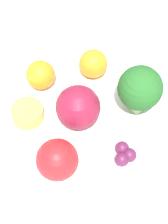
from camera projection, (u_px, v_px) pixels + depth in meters
ground_plane at (84, 138)px, 0.60m from camera, size 6.00×6.00×0.00m
table_surface at (84, 135)px, 0.59m from camera, size 1.20×1.20×0.02m
bowl at (84, 124)px, 0.56m from camera, size 0.25×0.25×0.04m
broccoli at (140, 89)px, 0.51m from camera, size 0.06×0.06×0.08m
apple_red at (57, 160)px, 0.47m from camera, size 0.06×0.06×0.06m
apple_green at (78, 107)px, 0.52m from camera, size 0.06×0.06×0.06m
orange_front at (93, 64)px, 0.58m from camera, size 0.04×0.04×0.04m
orange_back at (41, 75)px, 0.56m from camera, size 0.04×0.04×0.04m
grape_cluster at (124, 154)px, 0.50m from camera, size 0.03×0.03×0.02m
small_cup at (28, 113)px, 0.54m from camera, size 0.05×0.05×0.02m
napkin at (41, 17)px, 0.73m from camera, size 0.18×0.18×0.01m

